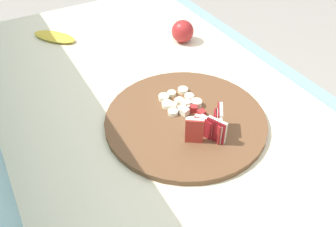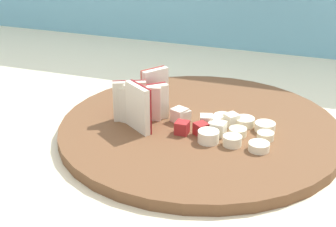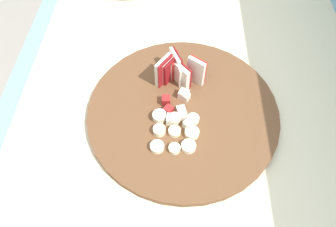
# 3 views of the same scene
# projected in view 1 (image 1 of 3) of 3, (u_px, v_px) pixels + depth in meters

# --- Properties ---
(tiled_countertop) EXTENTS (1.53, 0.82, 0.94)m
(tiled_countertop) POSITION_uv_depth(u_px,v_px,m) (172.00, 216.00, 1.21)
(tiled_countertop) COLOR beige
(tiled_countertop) RESTS_ON ground
(cutting_board) EXTENTS (0.40, 0.40, 0.02)m
(cutting_board) POSITION_uv_depth(u_px,v_px,m) (185.00, 120.00, 0.88)
(cutting_board) COLOR brown
(cutting_board) RESTS_ON tiled_countertop
(apple_wedge_fan) EXTENTS (0.07, 0.11, 0.07)m
(apple_wedge_fan) POSITION_uv_depth(u_px,v_px,m) (211.00, 127.00, 0.81)
(apple_wedge_fan) COLOR maroon
(apple_wedge_fan) RESTS_ON cutting_board
(apple_dice_pile) EXTENTS (0.10, 0.08, 0.02)m
(apple_dice_pile) POSITION_uv_depth(u_px,v_px,m) (189.00, 112.00, 0.88)
(apple_dice_pile) COLOR #A32323
(apple_dice_pile) RESTS_ON cutting_board
(banana_slice_rows) EXTENTS (0.10, 0.10, 0.02)m
(banana_slice_rows) POSITION_uv_depth(u_px,v_px,m) (180.00, 101.00, 0.92)
(banana_slice_rows) COLOR white
(banana_slice_rows) RESTS_ON cutting_board
(banana_peel) EXTENTS (0.17, 0.15, 0.02)m
(banana_peel) POSITION_uv_depth(u_px,v_px,m) (55.00, 37.00, 1.20)
(banana_peel) COLOR gold
(banana_peel) RESTS_ON tiled_countertop
(whole_apple) EXTENTS (0.07, 0.07, 0.07)m
(whole_apple) POSITION_uv_depth(u_px,v_px,m) (183.00, 31.00, 1.17)
(whole_apple) COLOR #A32323
(whole_apple) RESTS_ON tiled_countertop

